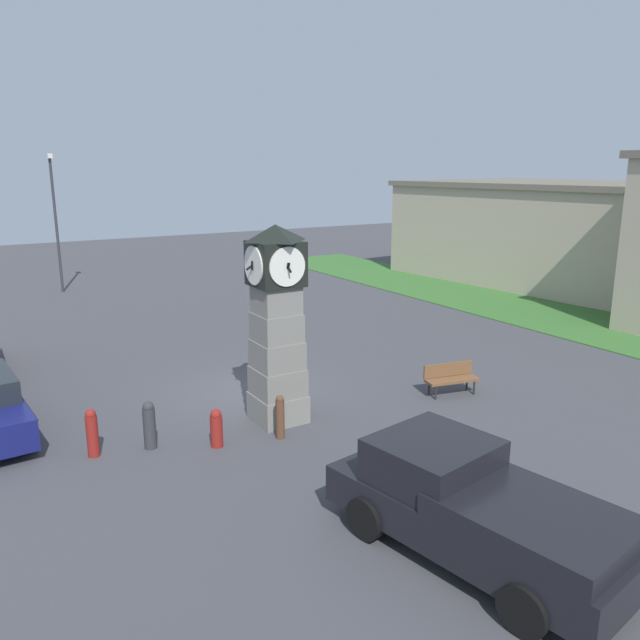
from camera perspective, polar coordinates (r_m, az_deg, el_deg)
The scene contains 11 objects.
ground_plane at distance 18.87m, azimuth -6.45°, elevation -6.54°, with size 86.40×86.40×0.00m, color #424247.
clock_tower at distance 15.99m, azimuth -3.98°, elevation -0.53°, with size 1.63×1.54×5.17m.
bollard_near_tower at distance 15.56m, azimuth -3.67°, elevation -8.80°, with size 0.22×0.22×1.12m.
bollard_mid_row at distance 15.32m, azimuth -9.45°, elevation -9.69°, with size 0.30×0.30×0.95m.
bollard_far_row at distance 15.54m, azimuth -15.33°, elevation -9.21°, with size 0.30×0.30×1.18m.
bollard_end_row at distance 15.52m, azimuth -20.11°, elevation -9.64°, with size 0.27×0.27×1.16m.
pickup_truck at distance 11.36m, azimuth 13.84°, elevation -16.26°, with size 5.56×2.93×1.85m.
bench at distance 18.84m, azimuth 11.85°, elevation -5.10°, with size 0.86×1.68×0.90m.
street_lamp_near_road at distance 35.72m, azimuth -23.05°, elevation 8.86°, with size 0.50×0.24×7.18m.
warehouse_blue_far at distance 39.71m, azimuth 20.83°, elevation 7.64°, with size 17.36×13.37×5.68m.
grass_verge_far at distance 27.75m, azimuth 27.08°, elevation -1.29°, with size 51.84×5.76×0.04m, color #386B2D.
Camera 1 is at (16.09, -7.35, 6.56)m, focal length 35.00 mm.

